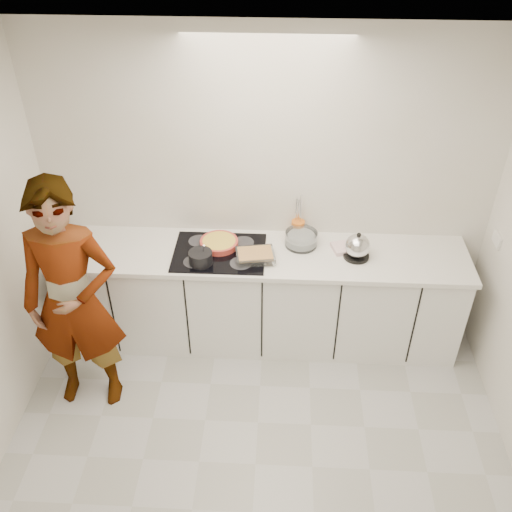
# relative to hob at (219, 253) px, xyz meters

# --- Properties ---
(floor) EXTENTS (3.60, 3.20, 0.00)m
(floor) POSITION_rel_hob_xyz_m (0.35, -1.26, -0.92)
(floor) COLOR #B9B9B9
(floor) RESTS_ON ground
(ceiling) EXTENTS (3.60, 3.20, 0.00)m
(ceiling) POSITION_rel_hob_xyz_m (0.35, -1.26, 1.68)
(ceiling) COLOR white
(ceiling) RESTS_ON wall_back
(wall_back) EXTENTS (3.60, 0.00, 2.60)m
(wall_back) POSITION_rel_hob_xyz_m (0.35, 0.34, 0.38)
(wall_back) COLOR silver
(wall_back) RESTS_ON ground
(base_cabinets) EXTENTS (3.20, 0.58, 0.87)m
(base_cabinets) POSITION_rel_hob_xyz_m (0.35, 0.02, -0.48)
(base_cabinets) COLOR white
(base_cabinets) RESTS_ON floor
(countertop) EXTENTS (3.24, 0.64, 0.04)m
(countertop) POSITION_rel_hob_xyz_m (0.35, 0.02, -0.03)
(countertop) COLOR white
(countertop) RESTS_ON base_cabinets
(hob) EXTENTS (0.72, 0.54, 0.01)m
(hob) POSITION_rel_hob_xyz_m (0.00, 0.00, 0.00)
(hob) COLOR black
(hob) RESTS_ON countertop
(tart_dish) EXTENTS (0.37, 0.37, 0.05)m
(tart_dish) POSITION_rel_hob_xyz_m (-0.01, 0.08, 0.03)
(tart_dish) COLOR #BE3C31
(tart_dish) RESTS_ON hob
(saucepan) EXTENTS (0.22, 0.22, 0.17)m
(saucepan) POSITION_rel_hob_xyz_m (-0.13, -0.15, 0.06)
(saucepan) COLOR black
(saucepan) RESTS_ON hob
(baking_dish) EXTENTS (0.32, 0.26, 0.06)m
(baking_dish) POSITION_rel_hob_xyz_m (0.29, -0.07, 0.04)
(baking_dish) COLOR silver
(baking_dish) RESTS_ON hob
(mixing_bowl) EXTENTS (0.33, 0.33, 0.12)m
(mixing_bowl) POSITION_rel_hob_xyz_m (0.64, 0.15, 0.05)
(mixing_bowl) COLOR silver
(mixing_bowl) RESTS_ON countertop
(tea_towel) EXTENTS (0.26, 0.22, 0.04)m
(tea_towel) POSITION_rel_hob_xyz_m (1.00, 0.11, 0.01)
(tea_towel) COLOR white
(tea_towel) RESTS_ON countertop
(kettle) EXTENTS (0.21, 0.21, 0.23)m
(kettle) POSITION_rel_hob_xyz_m (1.07, 0.00, 0.09)
(kettle) COLOR black
(kettle) RESTS_ON countertop
(utensil_crock) EXTENTS (0.11, 0.11, 0.14)m
(utensil_crock) POSITION_rel_hob_xyz_m (0.62, 0.29, 0.06)
(utensil_crock) COLOR orange
(utensil_crock) RESTS_ON countertop
(cook) EXTENTS (0.71, 0.48, 1.89)m
(cook) POSITION_rel_hob_xyz_m (-0.95, -0.67, 0.03)
(cook) COLOR white
(cook) RESTS_ON floor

